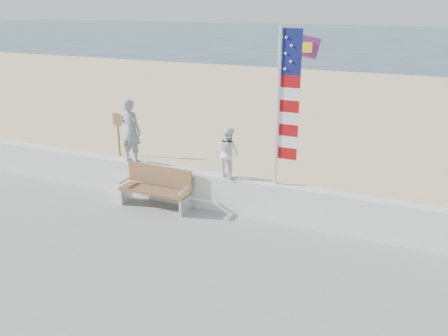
{
  "coord_description": "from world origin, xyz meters",
  "views": [
    {
      "loc": [
        4.48,
        -7.69,
        4.99
      ],
      "look_at": [
        0.2,
        1.8,
        1.35
      ],
      "focal_mm": 38.0,
      "sensor_mm": 36.0,
      "label": 1
    }
  ],
  "objects_px": {
    "adult": "(131,131)",
    "bench": "(156,187)",
    "child": "(228,152)",
    "flag": "(284,101)"
  },
  "relations": [
    {
      "from": "adult",
      "to": "flag",
      "type": "bearing_deg",
      "value": -177.01
    },
    {
      "from": "adult",
      "to": "child",
      "type": "distance_m",
      "value": 2.73
    },
    {
      "from": "child",
      "to": "flag",
      "type": "xyz_separation_m",
      "value": [
        1.31,
        -0.0,
        1.32
      ]
    },
    {
      "from": "adult",
      "to": "flag",
      "type": "distance_m",
      "value": 4.18
    },
    {
      "from": "bench",
      "to": "flag",
      "type": "relative_size",
      "value": 0.51
    },
    {
      "from": "adult",
      "to": "bench",
      "type": "xyz_separation_m",
      "value": [
        0.99,
        -0.45,
        -1.21
      ]
    },
    {
      "from": "flag",
      "to": "adult",
      "type": "bearing_deg",
      "value": 180.0
    },
    {
      "from": "child",
      "to": "bench",
      "type": "xyz_separation_m",
      "value": [
        -1.73,
        -0.45,
        -0.99
      ]
    },
    {
      "from": "child",
      "to": "bench",
      "type": "bearing_deg",
      "value": 37.09
    },
    {
      "from": "flag",
      "to": "child",
      "type": "bearing_deg",
      "value": 179.99
    }
  ]
}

